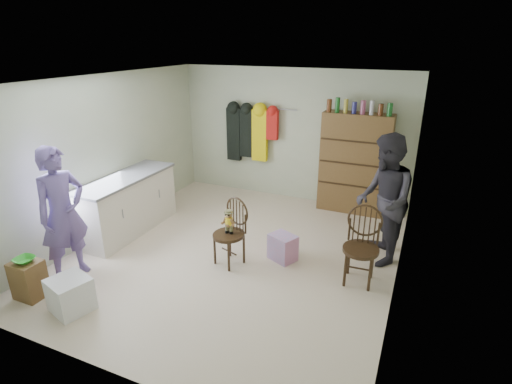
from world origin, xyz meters
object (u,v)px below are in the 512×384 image
at_px(chair_front, 231,228).
at_px(dresser, 354,163).
at_px(chair_far, 362,242).
at_px(counter, 127,204).

relative_size(chair_front, dresser, 0.47).
height_order(chair_front, chair_far, chair_far).
distance_m(counter, dresser, 3.96).
bearing_deg(chair_front, dresser, 84.13).
relative_size(counter, dresser, 0.91).
bearing_deg(dresser, chair_far, -76.36).
bearing_deg(counter, chair_far, 0.66).
height_order(counter, chair_front, chair_front).
distance_m(chair_far, dresser, 2.35).
bearing_deg(counter, dresser, 35.68).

